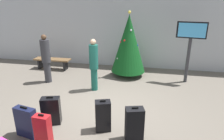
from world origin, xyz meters
name	(u,v)px	position (x,y,z in m)	size (l,w,h in m)	color
ground_plane	(104,111)	(0.00, 0.00, 0.00)	(16.00, 16.00, 0.00)	#665E54
back_wall	(125,28)	(0.00, 4.20, 1.74)	(16.00, 0.20, 3.48)	#B7BCC1
holiday_tree	(129,44)	(0.31, 2.91, 1.33)	(1.35, 1.35, 2.57)	#4C3319
flight_info_kiosk	(190,40)	(2.53, 2.67, 1.59)	(1.01, 0.28, 2.23)	#333338
waiting_bench	(52,61)	(-3.09, 3.06, 0.36)	(1.63, 0.44, 0.48)	brown
traveller_0	(46,58)	(-2.56, 1.65, 0.95)	(0.35, 0.35, 1.79)	#333338
traveller_1	(94,64)	(-0.65, 1.32, 0.94)	(0.38, 0.38, 1.76)	#19594C
suitcase_0	(134,124)	(0.93, -1.01, 0.39)	(0.44, 0.34, 0.81)	black
suitcase_3	(51,111)	(-1.14, -0.79, 0.35)	(0.49, 0.35, 0.73)	black
suitcase_4	(103,116)	(0.18, -0.81, 0.38)	(0.41, 0.34, 0.79)	black
suitcase_5	(43,131)	(-0.91, -1.57, 0.36)	(0.34, 0.21, 0.75)	#B2191E
suitcase_7	(26,122)	(-1.44, -1.37, 0.36)	(0.53, 0.27, 0.75)	#141938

